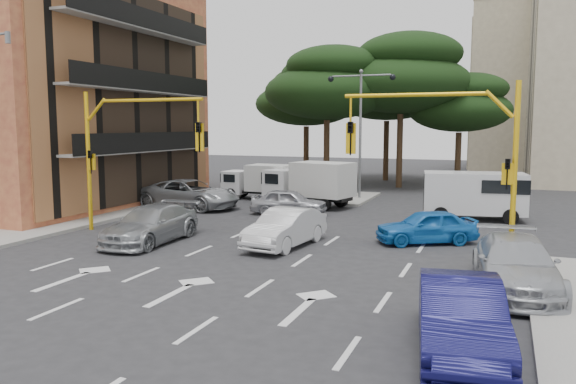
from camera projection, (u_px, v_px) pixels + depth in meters
The scene contains 22 objects.
ground at pixel (249, 256), 19.78m from camera, with size 120.00×120.00×0.00m, color #28282B.
median_strip at pixel (359, 199), 34.59m from camera, with size 1.40×6.00×0.15m, color gray.
apartment_orange at pixel (28, 86), 32.83m from camera, with size 15.19×16.15×13.70m.
apartment_beige_far at pixel (560, 87), 54.88m from camera, with size 16.20×12.15×16.70m.
pine_left_near at pixel (328, 83), 40.63m from camera, with size 9.15×9.15×10.23m.
pine_center at pixel (402, 74), 40.60m from camera, with size 9.98×9.98×11.16m.
pine_left_far at pixel (307, 96), 45.49m from camera, with size 8.32×8.32×9.30m.
pine_right at pixel (461, 103), 41.26m from camera, with size 7.49×7.49×8.37m.
pine_back at pixel (388, 88), 46.03m from camera, with size 9.15×9.15×10.23m.
signal_mast_right at pixel (458, 146), 18.72m from camera, with size 5.79×0.37×6.00m.
signal_mast_left at pixel (122, 142), 23.61m from camera, with size 5.79×0.37×6.00m.
street_lamp_center at pixel (361, 111), 33.96m from camera, with size 4.16×0.36×7.77m.
car_white_hatch at pixel (285, 228), 21.19m from camera, with size 1.51×4.33×1.43m, color silver.
car_blue_compact at pixel (426, 226), 21.79m from camera, with size 1.56×3.89×1.32m, color blue.
car_silver_wagon at pixel (151, 224), 21.92m from camera, with size 2.01×4.95×1.44m, color #9CA0A4.
car_silver_cross_a at pixel (190, 194), 31.01m from camera, with size 2.65×5.74×1.60m, color #94989B.
car_silver_cross_b at pixel (289, 202), 28.74m from camera, with size 1.58×3.92×1.34m, color #A9AAB1.
car_navy_parked at pixel (461, 317), 11.22m from camera, with size 1.59×4.57×1.51m, color #0E0D42.
car_silver_parked at pixel (516, 265), 15.50m from camera, with size 2.08×5.12×1.48m, color #AFB2B7.
van_white at pixel (474, 196), 27.23m from camera, with size 2.13×4.70×2.35m, color silver, non-canonical shape.
box_truck_a at pixel (258, 182), 34.74m from camera, with size 1.86×4.43×2.18m, color silver, non-canonical shape.
box_truck_b at pixel (309, 184), 31.56m from camera, with size 2.18×5.19×2.55m, color silver, non-canonical shape.
Camera 1 is at (8.30, -17.57, 4.56)m, focal length 35.00 mm.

